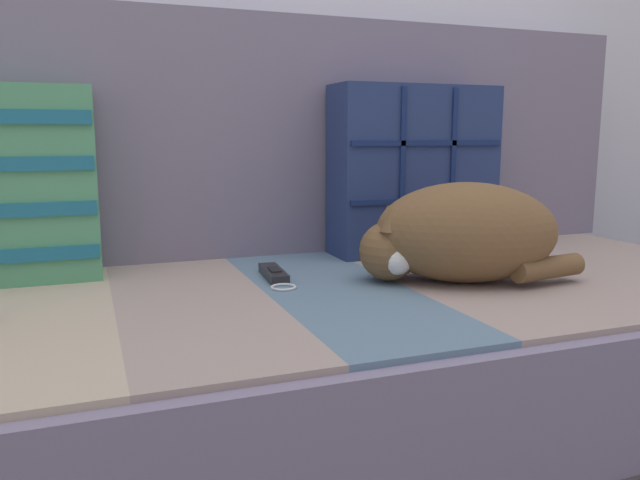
{
  "coord_description": "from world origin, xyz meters",
  "views": [
    {
      "loc": [
        -0.43,
        -1.0,
        0.68
      ],
      "look_at": [
        -0.04,
        0.02,
        0.49
      ],
      "focal_mm": 35.0,
      "sensor_mm": 36.0,
      "label": 1
    }
  ],
  "objects": [
    {
      "name": "game_remote_far",
      "position": [
        -0.08,
        0.17,
        0.4
      ],
      "size": [
        0.06,
        0.19,
        0.02
      ],
      "color": "black",
      "rests_on": "couch"
    },
    {
      "name": "throw_pillow_quilted",
      "position": [
        0.32,
        0.33,
        0.59
      ],
      "size": [
        0.4,
        0.14,
        0.4
      ],
      "color": "navy",
      "rests_on": "couch"
    },
    {
      "name": "sofa_backrest",
      "position": [
        0.0,
        0.48,
        0.67
      ],
      "size": [
        1.92,
        0.14,
        0.56
      ],
      "color": "slate",
      "rests_on": "couch"
    },
    {
      "name": "couch",
      "position": [
        0.0,
        0.1,
        0.19
      ],
      "size": [
        1.96,
        0.9,
        0.39
      ],
      "color": "#3D3838",
      "rests_on": "ground_plane"
    },
    {
      "name": "sleeping_cat",
      "position": [
        0.24,
        0.02,
        0.49
      ],
      "size": [
        0.41,
        0.32,
        0.2
      ],
      "color": "brown",
      "rests_on": "couch"
    }
  ]
}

